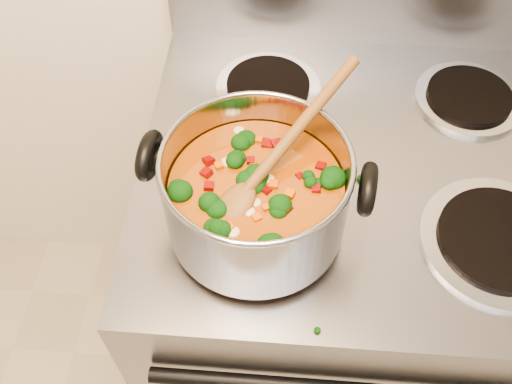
{
  "coord_description": "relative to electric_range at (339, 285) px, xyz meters",
  "views": [
    {
      "loc": [
        -0.16,
        0.54,
        1.64
      ],
      "look_at": [
        -0.2,
        1.01,
        1.01
      ],
      "focal_mm": 40.0,
      "sensor_mm": 36.0,
      "label": 1
    }
  ],
  "objects": [
    {
      "name": "wooden_spoon",
      "position": [
        -0.17,
        -0.14,
        0.58
      ],
      "size": [
        0.21,
        0.26,
        0.12
      ],
      "rotation": [
        0.0,
        0.0,
        0.92
      ],
      "color": "brown",
      "rests_on": "stockpot"
    },
    {
      "name": "cooktop_crumbs",
      "position": [
        -0.04,
        -0.17,
        0.46
      ],
      "size": [
        0.03,
        0.26,
        0.01
      ],
      "color": "black",
      "rests_on": "electric_range"
    },
    {
      "name": "electric_range",
      "position": [
        0.0,
        0.0,
        0.0
      ],
      "size": [
        0.76,
        0.69,
        1.08
      ],
      "color": "gray",
      "rests_on": "ground"
    },
    {
      "name": "stockpot",
      "position": [
        -0.18,
        -0.15,
        0.54
      ],
      "size": [
        0.32,
        0.26,
        0.16
      ],
      "rotation": [
        0.0,
        0.0,
        -0.12
      ],
      "color": "#93939A",
      "rests_on": "electric_range"
    }
  ]
}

